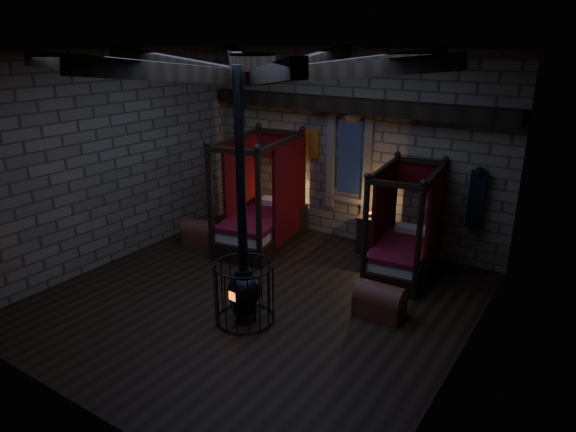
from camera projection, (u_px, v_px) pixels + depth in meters
The scene contains 8 objects.
room at pixel (256, 82), 7.98m from camera, with size 7.02×7.02×4.29m.
bed_left at pixel (262, 219), 11.36m from camera, with size 1.57×2.47×2.42m.
bed_right at pixel (404, 247), 10.03m from camera, with size 1.29×2.12×2.11m.
trunk_left at pixel (201, 233), 11.46m from camera, with size 0.87×0.66×0.57m.
trunk_right at pixel (380, 301), 8.52m from camera, with size 0.81×0.53×0.59m.
nightstand_left at pixel (296, 219), 12.06m from camera, with size 0.44×0.42×0.86m.
nightstand_right at pixel (369, 234), 10.99m from camera, with size 0.58×0.57×0.89m.
stove at pixel (244, 287), 8.27m from camera, with size 0.98×0.98×4.05m.
Camera 1 is at (4.91, -6.51, 4.44)m, focal length 32.00 mm.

